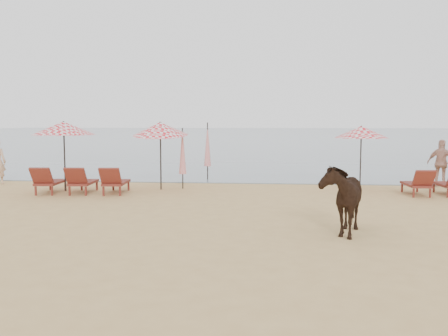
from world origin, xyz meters
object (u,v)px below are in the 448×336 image
Objects in this scene: umbrella_closed_left at (183,151)px; cow at (342,198)px; lounger_cluster_left at (81,181)px; umbrella_open_right at (361,132)px; beachgoer_right_b at (442,163)px; umbrella_open_left_a at (64,128)px; umbrella_open_left_b at (160,129)px; umbrella_closed_right at (208,145)px.

cow is at bearing -54.97° from umbrella_closed_left.
umbrella_open_right is at bearing 8.07° from lounger_cluster_left.
umbrella_closed_left is 8.32m from cow.
beachgoer_right_b is (12.81, 3.11, 0.44)m from lounger_cluster_left.
lounger_cluster_left is at bearing 44.75° from beachgoer_right_b.
lounger_cluster_left is at bearing 158.89° from cow.
umbrella_open_left_a is 3.36m from umbrella_open_left_b.
umbrella_open_left_b is at bearing -174.38° from umbrella_open_right.
lounger_cluster_left is 1.24× the size of umbrella_open_left_a.
umbrella_closed_left is at bearing -102.03° from umbrella_closed_right.
umbrella_closed_left is at bearing 36.98° from umbrella_open_left_a.
umbrella_open_right is (7.17, 0.65, -0.12)m from umbrella_open_left_b.
umbrella_open_left_a is at bearing -172.11° from umbrella_open_right.
umbrella_open_left_b is at bearing -157.69° from umbrella_closed_left.
lounger_cluster_left is 1.37× the size of umbrella_closed_left.
umbrella_closed_left is 9.74m from beachgoer_right_b.
umbrella_closed_right is at bearing 23.36° from beachgoer_right_b.
cow is 1.05× the size of beachgoer_right_b.
umbrella_open_right is (9.62, 1.98, 1.62)m from lounger_cluster_left.
umbrella_closed_right reaches higher than lounger_cluster_left.
umbrella_open_right is (10.45, 1.36, -0.14)m from umbrella_open_left_a.
cow is 9.58m from beachgoer_right_b.
umbrella_closed_right is 9.14m from beachgoer_right_b.
umbrella_open_left_a is 4.24m from umbrella_closed_left.
umbrella_open_right is 3.59m from beachgoer_right_b.
umbrella_open_left_a is at bearing -141.02° from umbrella_closed_right.
lounger_cluster_left is 1.63× the size of cow.
umbrella_closed_right is (3.77, 4.34, 1.03)m from lounger_cluster_left.
lounger_cluster_left is at bearing -152.87° from umbrella_closed_left.
umbrella_closed_right reaches higher than cow.
beachgoer_right_b is at bearing 27.76° from umbrella_open_left_b.
beachgoer_right_b is at bearing 19.90° from umbrella_open_right.
umbrella_closed_right reaches higher than beachgoer_right_b.
umbrella_open_right is at bearing 3.04° from umbrella_closed_left.
umbrella_closed_right is at bearing 125.64° from cow.
umbrella_open_left_b is (3.28, 0.72, -0.03)m from umbrella_open_left_a.
beachgoer_right_b reaches higher than lounger_cluster_left.
umbrella_open_right is 0.96× the size of umbrella_closed_right.
umbrella_closed_left is at bearing 40.36° from umbrella_open_left_b.
umbrella_closed_right is 1.35× the size of beachgoer_right_b.
umbrella_open_right is at bearing 50.57° from beachgoer_right_b.
lounger_cluster_left is 9.96m from umbrella_open_right.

